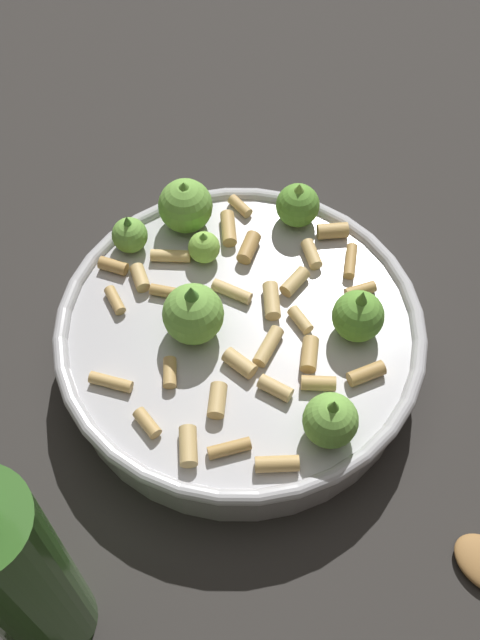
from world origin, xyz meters
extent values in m
plane|color=#2D2B28|center=(0.00, 0.00, 0.00)|extent=(2.40, 2.40, 0.00)
cylinder|color=#B7B7BC|center=(0.00, 0.00, 0.02)|extent=(0.28, 0.28, 0.05)
torus|color=#B7B7BC|center=(0.00, 0.00, 0.05)|extent=(0.29, 0.29, 0.01)
sphere|color=#609E38|center=(0.12, 0.01, 0.07)|extent=(0.04, 0.04, 0.04)
cone|color=#8CC64C|center=(0.12, 0.01, 0.08)|extent=(0.02, 0.02, 0.01)
sphere|color=#609E38|center=(0.04, -0.08, 0.07)|extent=(0.04, 0.04, 0.04)
cone|color=#609E38|center=(0.04, -0.08, 0.09)|extent=(0.01, 0.01, 0.02)
sphere|color=#75B247|center=(-0.02, 0.03, 0.07)|extent=(0.05, 0.05, 0.05)
cone|color=#4C8933|center=(-0.02, 0.03, 0.09)|extent=(0.02, 0.02, 0.02)
sphere|color=#8CC64C|center=(0.05, 0.06, 0.06)|extent=(0.03, 0.03, 0.03)
cone|color=#609E38|center=(0.05, 0.06, 0.07)|extent=(0.01, 0.01, 0.01)
sphere|color=#75B247|center=(-0.05, -0.10, 0.07)|extent=(0.04, 0.04, 0.04)
cone|color=#609E38|center=(-0.05, -0.10, 0.09)|extent=(0.01, 0.01, 0.02)
sphere|color=#75B247|center=(0.07, 0.09, 0.07)|extent=(0.05, 0.05, 0.05)
cone|color=#609E38|center=(0.07, 0.09, 0.09)|extent=(0.02, 0.02, 0.01)
sphere|color=#75B247|center=(0.03, 0.12, 0.06)|extent=(0.03, 0.03, 0.03)
cone|color=#4C8933|center=(0.03, 0.12, 0.08)|extent=(0.01, 0.01, 0.01)
cylinder|color=tan|center=(0.06, -0.02, 0.05)|extent=(0.03, 0.02, 0.01)
cylinder|color=tan|center=(0.03, -0.04, 0.05)|extent=(0.02, 0.02, 0.01)
cylinder|color=tan|center=(-0.11, 0.02, 0.05)|extent=(0.02, 0.02, 0.01)
cylinder|color=tan|center=(-0.04, -0.05, 0.05)|extent=(0.01, 0.03, 0.01)
cylinder|color=tan|center=(0.02, 0.02, 0.05)|extent=(0.01, 0.03, 0.01)
cylinder|color=tan|center=(-0.06, 0.02, 0.05)|extent=(0.02, 0.02, 0.01)
cylinder|color=tan|center=(0.00, -0.06, 0.05)|extent=(0.03, 0.02, 0.01)
cylinder|color=tan|center=(-0.11, -0.02, 0.05)|extent=(0.03, 0.03, 0.01)
cylinder|color=tan|center=(-0.03, 0.10, 0.05)|extent=(0.02, 0.03, 0.01)
cylinder|color=tan|center=(0.00, 0.06, 0.05)|extent=(0.02, 0.03, 0.01)
cylinder|color=tan|center=(-0.09, 0.06, 0.05)|extent=(0.02, 0.03, 0.01)
cylinder|color=tan|center=(-0.07, -0.02, 0.05)|extent=(0.03, 0.02, 0.01)
cylinder|color=tan|center=(0.03, -0.01, 0.05)|extent=(0.03, 0.03, 0.01)
cylinder|color=tan|center=(0.07, -0.07, 0.05)|extent=(0.02, 0.02, 0.01)
cylinder|color=tan|center=(0.11, 0.06, 0.05)|extent=(0.02, 0.02, 0.01)
cylinder|color=tan|center=(0.09, -0.02, 0.05)|extent=(0.03, 0.03, 0.01)
cylinder|color=tan|center=(-0.09, -0.04, 0.05)|extent=(0.03, 0.03, 0.01)
cylinder|color=tan|center=(0.01, -0.10, 0.05)|extent=(0.03, 0.03, 0.01)
cylinder|color=tan|center=(0.07, 0.03, 0.05)|extent=(0.03, 0.02, 0.01)
cylinder|color=tan|center=(0.00, 0.12, 0.05)|extent=(0.01, 0.02, 0.01)
cylinder|color=tan|center=(0.12, -0.02, 0.05)|extent=(0.02, 0.03, 0.01)
cylinder|color=tan|center=(-0.03, -0.02, 0.05)|extent=(0.02, 0.03, 0.01)
cylinder|color=tan|center=(0.10, -0.05, 0.05)|extent=(0.03, 0.02, 0.01)
cylinder|color=tan|center=(-0.09, -0.08, 0.05)|extent=(0.03, 0.03, 0.01)
cylinder|color=tan|center=(0.03, 0.08, 0.05)|extent=(0.02, 0.03, 0.01)
cylinder|color=tan|center=(-0.02, -0.08, 0.05)|extent=(0.02, 0.03, 0.01)
cylinder|color=tan|center=(0.00, 0.09, 0.05)|extent=(0.02, 0.02, 0.01)
cylinder|color=tan|center=(-0.01, -0.03, 0.05)|extent=(0.03, 0.01, 0.01)
cylinder|color=tan|center=(0.08, 0.05, 0.05)|extent=(0.03, 0.03, 0.01)
cylinder|color=#336023|center=(-0.24, 0.01, 0.10)|extent=(0.06, 0.06, 0.20)
camera|label=1|loc=(-0.29, -0.16, 0.55)|focal=43.88mm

